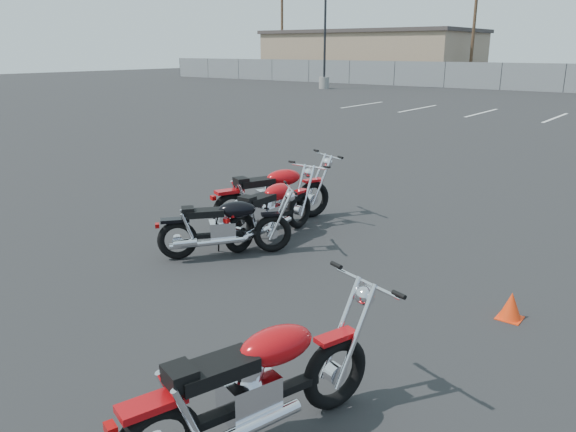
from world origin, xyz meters
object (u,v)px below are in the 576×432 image
Objects in this scene: motorcycle_second_black at (225,226)px; motorcycle_rear_red at (255,385)px; motorcycle_front_red at (273,195)px; motorcycle_third_red at (271,210)px.

motorcycle_rear_red is (2.78, -2.62, 0.05)m from motorcycle_second_black.
motorcycle_front_red is 1.01× the size of motorcycle_rear_red.
motorcycle_second_black is (0.40, -1.52, -0.06)m from motorcycle_front_red.
motorcycle_second_black is 0.90m from motorcycle_third_red.
motorcycle_front_red is at bearing 104.67° from motorcycle_second_black.
motorcycle_front_red is at bearing 127.58° from motorcycle_rear_red.
motorcycle_third_red is at bearing -53.23° from motorcycle_front_red.
motorcycle_rear_red reaches higher than motorcycle_third_red.
motorcycle_second_black is at bearing -94.11° from motorcycle_third_red.
motorcycle_second_black is at bearing 136.77° from motorcycle_rear_red.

